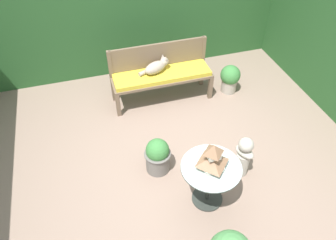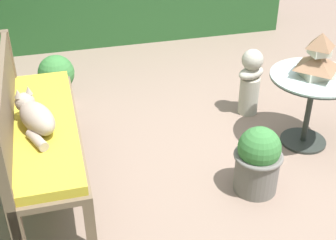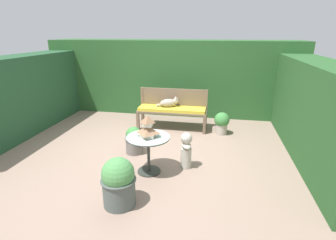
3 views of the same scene
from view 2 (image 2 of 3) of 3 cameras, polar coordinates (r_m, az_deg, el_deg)
ground at (r=3.44m, az=7.19°, el=-6.37°), size 30.00×30.00×0.00m
garden_bench at (r=3.20m, az=-14.76°, el=-1.31°), size 1.51×0.45×0.49m
bench_backrest at (r=3.11m, az=-19.01°, el=1.41°), size 1.51×0.06×0.87m
cat at (r=3.05m, az=-15.91°, el=0.45°), size 0.49×0.30×0.23m
patio_table at (r=3.65m, az=17.16°, el=3.42°), size 0.65×0.65×0.59m
pagoda_birdhouse at (r=3.54m, az=17.84°, el=7.20°), size 0.28×0.28×0.33m
garden_bust at (r=4.03m, az=10.01°, el=4.77°), size 0.23×0.29×0.59m
potted_plant_hedge_corner at (r=4.23m, az=-13.37°, el=4.87°), size 0.32×0.32×0.47m
potted_plant_table_far at (r=3.18m, az=10.90°, el=-4.83°), size 0.33×0.33×0.49m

